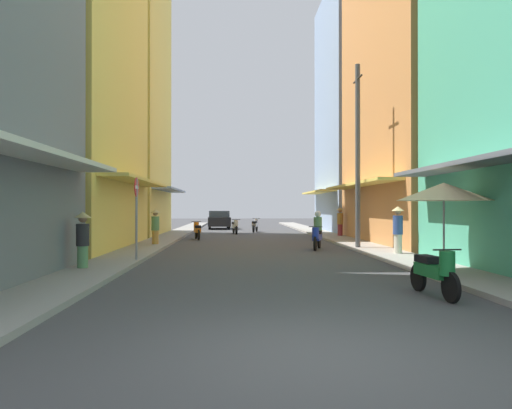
{
  "coord_description": "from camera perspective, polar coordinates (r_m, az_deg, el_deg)",
  "views": [
    {
      "loc": [
        -0.92,
        -5.61,
        1.73
      ],
      "look_at": [
        0.18,
        19.24,
        1.88
      ],
      "focal_mm": 33.64,
      "sensor_mm": 36.0,
      "label": 1
    }
  ],
  "objects": [
    {
      "name": "pedestrian_far",
      "position": [
        13.59,
        -19.91,
        -3.77
      ],
      "size": [
        0.44,
        0.44,
        1.61
      ],
      "color": "#598C59",
      "rests_on": "ground"
    },
    {
      "name": "utility_pole",
      "position": [
        19.9,
        12.01,
        5.76
      ],
      "size": [
        0.2,
        1.2,
        7.52
      ],
      "color": "#4C4C4F",
      "rests_on": "ground"
    },
    {
      "name": "building_right_far",
      "position": [
        35.15,
        13.1,
        10.59
      ],
      "size": [
        7.05,
        8.86,
        16.8
      ],
      "color": "#8CA5CC",
      "rests_on": "ground"
    },
    {
      "name": "street_sign_no_entry",
      "position": [
        15.22,
        -14.03,
        -0.37
      ],
      "size": [
        0.07,
        0.6,
        2.65
      ],
      "color": "gray",
      "rests_on": "ground"
    },
    {
      "name": "motorbike_green",
      "position": [
        9.92,
        20.49,
        -7.4
      ],
      "size": [
        0.55,
        1.81,
        0.96
      ],
      "color": "black",
      "rests_on": "ground"
    },
    {
      "name": "parked_car",
      "position": [
        38.68,
        -4.42,
        -1.81
      ],
      "size": [
        1.96,
        4.18,
        1.45
      ],
      "color": "black",
      "rests_on": "ground"
    },
    {
      "name": "pedestrian_crossing",
      "position": [
        27.7,
        9.96,
        -1.9
      ],
      "size": [
        0.44,
        0.44,
        1.73
      ],
      "color": "#99333F",
      "rests_on": "ground"
    },
    {
      "name": "building_right_mid",
      "position": [
        25.05,
        19.99,
        14.01
      ],
      "size": [
        7.05,
        11.07,
        15.87
      ],
      "color": "#D88C4C",
      "rests_on": "ground"
    },
    {
      "name": "motorbike_orange",
      "position": [
        26.08,
        -7.0,
        -3.03
      ],
      "size": [
        0.61,
        1.79,
        0.96
      ],
      "color": "black",
      "rests_on": "ground"
    },
    {
      "name": "pedestrian_midway",
      "position": [
        21.47,
        -11.88,
        -2.47
      ],
      "size": [
        0.44,
        0.44,
        1.65
      ],
      "color": "#BF8C3F",
      "rests_on": "ground"
    },
    {
      "name": "motorbike_white",
      "position": [
        31.11,
        -2.51,
        -2.6
      ],
      "size": [
        0.57,
        1.8,
        0.96
      ],
      "color": "black",
      "rests_on": "ground"
    },
    {
      "name": "building_left_mid",
      "position": [
        21.87,
        -23.02,
        12.75
      ],
      "size": [
        7.05,
        9.59,
        13.35
      ],
      "color": "#EFD159",
      "rests_on": "ground"
    },
    {
      "name": "pedestrian_foreground",
      "position": [
        17.51,
        16.52,
        -2.74
      ],
      "size": [
        0.44,
        0.44,
        1.76
      ],
      "color": "beige",
      "rests_on": "ground"
    },
    {
      "name": "motorbike_blue",
      "position": [
        19.85,
        7.3,
        -3.3
      ],
      "size": [
        0.72,
        1.75,
        1.58
      ],
      "color": "black",
      "rests_on": "ground"
    },
    {
      "name": "sidewalk_left",
      "position": [
        24.8,
        -11.08,
        -4.19
      ],
      "size": [
        1.59,
        53.73,
        0.12
      ],
      "primitive_type": "cube",
      "color": "gray",
      "rests_on": "ground"
    },
    {
      "name": "vendor_umbrella",
      "position": [
        12.9,
        21.43,
        1.42
      ],
      "size": [
        2.32,
        2.32,
        2.35
      ],
      "color": "#99999E",
      "rests_on": "ground"
    },
    {
      "name": "ground_plane",
      "position": [
        24.55,
        -0.38,
        -4.38
      ],
      "size": [
        100.6,
        100.6,
        0.0
      ],
      "primitive_type": "plane",
      "color": "#424244"
    },
    {
      "name": "motorbike_silver",
      "position": [
        33.49,
        -0.09,
        -2.44
      ],
      "size": [
        0.63,
        1.79,
        0.96
      ],
      "color": "black",
      "rests_on": "ground"
    },
    {
      "name": "building_left_far",
      "position": [
        31.35,
        -16.65,
        12.45
      ],
      "size": [
        7.05,
        8.47,
        17.35
      ],
      "color": "#EFD159",
      "rests_on": "ground"
    },
    {
      "name": "sidewalk_right",
      "position": [
        25.14,
        10.18,
        -4.14
      ],
      "size": [
        1.59,
        53.73,
        0.12
      ],
      "primitive_type": "cube",
      "color": "#9E9991",
      "rests_on": "ground"
    }
  ]
}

